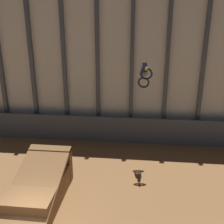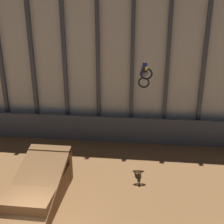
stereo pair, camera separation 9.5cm
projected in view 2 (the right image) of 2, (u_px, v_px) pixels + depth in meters
name	position (u px, v px, depth m)	size (l,w,h in m)	color
arena_back_wall	(82.00, 69.00, 19.79)	(32.00, 0.40, 11.03)	beige
lower_barrier	(82.00, 128.00, 20.44)	(31.36, 0.20, 2.02)	#474C56
dirt_ramp	(40.00, 186.00, 13.63)	(2.39, 6.17, 2.22)	brown
rider_bike_solo	(145.00, 74.00, 15.60)	(0.90, 1.75, 1.67)	black
hay_bale_trackside	(46.00, 161.00, 17.01)	(1.04, 0.84, 0.57)	#CCB751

